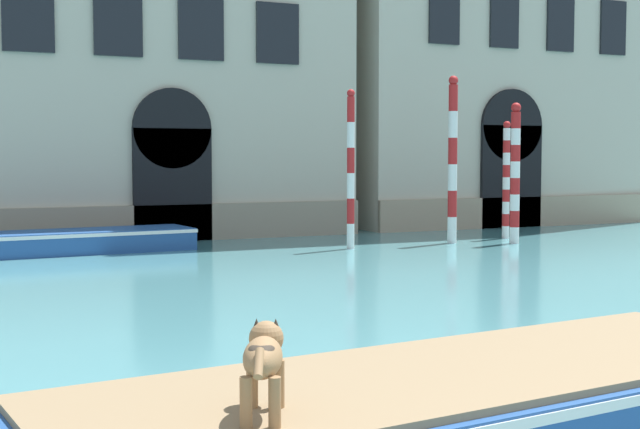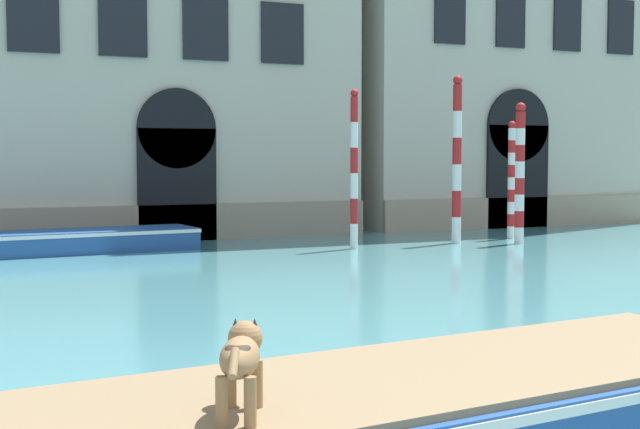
# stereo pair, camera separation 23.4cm
# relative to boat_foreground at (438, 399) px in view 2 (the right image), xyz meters

# --- Properties ---
(boat_foreground) EXTENTS (7.13, 2.89, 0.54)m
(boat_foreground) POSITION_rel_boat_foreground_xyz_m (0.00, 0.00, 0.00)
(boat_foreground) COLOR #234C8C
(boat_foreground) RESTS_ON ground_plane
(dog_on_deck) EXTENTS (0.51, 0.83, 0.59)m
(dog_on_deck) POSITION_rel_boat_foreground_xyz_m (-1.86, -0.55, 0.64)
(dog_on_deck) COLOR #997047
(dog_on_deck) RESTS_ON boat_foreground
(boat_moored_near_palazzo) EXTENTS (5.49, 2.03, 0.52)m
(boat_moored_near_palazzo) POSITION_rel_boat_foreground_xyz_m (-0.36, 15.17, -0.02)
(boat_moored_near_palazzo) COLOR #234C8C
(boat_moored_near_palazzo) RESTS_ON ground_plane
(mooring_pole_0) EXTENTS (0.19, 0.19, 3.85)m
(mooring_pole_0) POSITION_rel_boat_foreground_xyz_m (5.81, 13.20, 1.65)
(mooring_pole_0) COLOR white
(mooring_pole_0) RESTS_ON ground_plane
(mooring_pole_1) EXTENTS (0.25, 0.25, 3.61)m
(mooring_pole_1) POSITION_rel_boat_foreground_xyz_m (10.24, 12.62, 1.53)
(mooring_pole_1) COLOR white
(mooring_pole_1) RESTS_ON ground_plane
(mooring_pole_2) EXTENTS (0.24, 0.24, 4.30)m
(mooring_pole_2) POSITION_rel_boat_foreground_xyz_m (8.84, 13.37, 1.88)
(mooring_pole_2) COLOR white
(mooring_pole_2) RESTS_ON ground_plane
(mooring_pole_3) EXTENTS (0.20, 0.20, 3.19)m
(mooring_pole_3) POSITION_rel_boat_foreground_xyz_m (10.93, 13.90, 1.32)
(mooring_pole_3) COLOR white
(mooring_pole_3) RESTS_ON ground_plane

